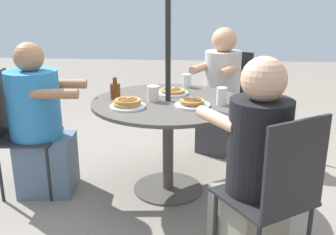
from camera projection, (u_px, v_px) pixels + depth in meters
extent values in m
plane|color=gray|center=(168.00, 189.00, 3.04)|extent=(12.00, 12.00, 0.00)
cylinder|color=#4C4742|center=(168.00, 188.00, 3.04)|extent=(0.53, 0.53, 0.01)
cylinder|color=#4C4742|center=(168.00, 148.00, 2.93)|extent=(0.08, 0.08, 0.68)
cylinder|color=#4C4742|center=(168.00, 102.00, 2.83)|extent=(1.10, 1.10, 0.02)
cylinder|color=black|center=(168.00, 52.00, 2.72)|extent=(0.04, 0.04, 2.12)
cylinder|color=#232326|center=(233.00, 135.00, 3.58)|extent=(0.02, 0.02, 0.42)
cylinder|color=#232326|center=(199.00, 128.00, 3.75)|extent=(0.02, 0.02, 0.42)
cylinder|color=#232326|center=(246.00, 124.00, 3.87)|extent=(0.02, 0.02, 0.42)
cylinder|color=#232326|center=(214.00, 118.00, 4.04)|extent=(0.02, 0.02, 0.42)
cube|color=#232326|center=(224.00, 104.00, 3.74)|extent=(0.55, 0.55, 0.02)
cube|color=#232326|center=(233.00, 75.00, 3.83)|extent=(0.19, 0.35, 0.47)
cube|color=#3D3D42|center=(218.00, 129.00, 3.72)|extent=(0.45, 0.44, 0.42)
cylinder|color=#B2B2B2|center=(222.00, 80.00, 3.62)|extent=(0.33, 0.33, 0.52)
sphere|color=tan|center=(224.00, 40.00, 3.51)|extent=(0.22, 0.22, 0.22)
cylinder|color=tan|center=(228.00, 71.00, 3.36)|extent=(0.31, 0.20, 0.07)
cylinder|color=tan|center=(200.00, 68.00, 3.49)|extent=(0.31, 0.20, 0.07)
cylinder|color=#232326|center=(61.00, 155.00, 3.13)|extent=(0.02, 0.02, 0.42)
cylinder|color=#232326|center=(49.00, 174.00, 2.80)|extent=(0.02, 0.02, 0.42)
cylinder|color=#232326|center=(18.00, 155.00, 3.13)|extent=(0.02, 0.02, 0.42)
cylinder|color=#232326|center=(0.00, 174.00, 2.80)|extent=(0.02, 0.02, 0.42)
cube|color=#232326|center=(29.00, 137.00, 2.90)|extent=(0.44, 0.44, 0.02)
cube|color=slate|center=(48.00, 164.00, 2.97)|extent=(0.39, 0.42, 0.42)
cylinder|color=teal|center=(34.00, 105.00, 2.82)|extent=(0.37, 0.37, 0.50)
sphere|color=#A3704C|center=(29.00, 57.00, 2.72)|extent=(0.21, 0.21, 0.21)
cylinder|color=#A3704C|center=(65.00, 84.00, 2.93)|extent=(0.10, 0.33, 0.07)
cylinder|color=#A3704C|center=(54.00, 94.00, 2.65)|extent=(0.10, 0.33, 0.07)
cylinder|color=#232326|center=(215.00, 226.00, 2.18)|extent=(0.02, 0.02, 0.42)
cylinder|color=#232326|center=(262.00, 210.00, 2.34)|extent=(0.02, 0.02, 0.42)
cube|color=#232326|center=(263.00, 197.00, 2.05)|extent=(0.57, 0.57, 0.02)
cube|color=#232326|center=(296.00, 168.00, 1.81)|extent=(0.23, 0.33, 0.47)
cube|color=gray|center=(247.00, 223.00, 2.21)|extent=(0.45, 0.44, 0.42)
cylinder|color=black|center=(259.00, 148.00, 2.02)|extent=(0.32, 0.32, 0.52)
sphere|color=#DBA884|center=(264.00, 79.00, 1.91)|extent=(0.23, 0.23, 0.23)
cylinder|color=#DBA884|center=(217.00, 119.00, 2.08)|extent=(0.30, 0.23, 0.07)
cylinder|color=#DBA884|center=(255.00, 112.00, 2.20)|extent=(0.30, 0.23, 0.07)
cylinder|color=white|center=(172.00, 93.00, 3.01)|extent=(0.24, 0.24, 0.01)
cylinder|color=#AD7A3D|center=(172.00, 92.00, 3.00)|extent=(0.18, 0.18, 0.01)
cylinder|color=#AD7A3D|center=(173.00, 90.00, 3.00)|extent=(0.19, 0.19, 0.01)
ellipsoid|color=brown|center=(172.00, 89.00, 3.00)|extent=(0.14, 0.13, 0.00)
cube|color=#F4E084|center=(173.00, 88.00, 3.00)|extent=(0.03, 0.03, 0.01)
cylinder|color=white|center=(192.00, 105.00, 2.69)|extent=(0.24, 0.24, 0.01)
cylinder|color=#AD7A3D|center=(192.00, 103.00, 2.69)|extent=(0.16, 0.16, 0.01)
cylinder|color=#AD7A3D|center=(192.00, 102.00, 2.69)|extent=(0.17, 0.17, 0.01)
cylinder|color=#AD7A3D|center=(192.00, 101.00, 2.67)|extent=(0.17, 0.17, 0.01)
ellipsoid|color=brown|center=(192.00, 99.00, 2.68)|extent=(0.13, 0.12, 0.00)
cube|color=#F4E084|center=(191.00, 98.00, 2.68)|extent=(0.03, 0.03, 0.01)
cylinder|color=white|center=(128.00, 106.00, 2.66)|extent=(0.24, 0.24, 0.01)
cylinder|color=#AD7A3D|center=(127.00, 105.00, 2.65)|extent=(0.18, 0.18, 0.01)
cylinder|color=#AD7A3D|center=(127.00, 103.00, 2.65)|extent=(0.19, 0.19, 0.01)
cylinder|color=#AD7A3D|center=(128.00, 102.00, 2.65)|extent=(0.18, 0.18, 0.01)
cylinder|color=#AD7A3D|center=(128.00, 100.00, 2.65)|extent=(0.18, 0.18, 0.01)
ellipsoid|color=brown|center=(128.00, 99.00, 2.64)|extent=(0.14, 0.13, 0.00)
cube|color=#F4E084|center=(128.00, 98.00, 2.64)|extent=(0.03, 0.03, 0.01)
cylinder|color=#602D0F|center=(115.00, 91.00, 2.86)|extent=(0.07, 0.07, 0.11)
cylinder|color=#602D0F|center=(115.00, 81.00, 2.84)|extent=(0.03, 0.03, 0.05)
torus|color=#602D0F|center=(114.00, 90.00, 2.82)|extent=(0.05, 0.01, 0.05)
cylinder|color=beige|center=(153.00, 94.00, 2.80)|extent=(0.08, 0.08, 0.10)
cylinder|color=white|center=(153.00, 86.00, 2.78)|extent=(0.08, 0.08, 0.01)
cylinder|color=silver|center=(187.00, 81.00, 3.22)|extent=(0.07, 0.07, 0.11)
cylinder|color=silver|center=(222.00, 96.00, 2.71)|extent=(0.07, 0.07, 0.12)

